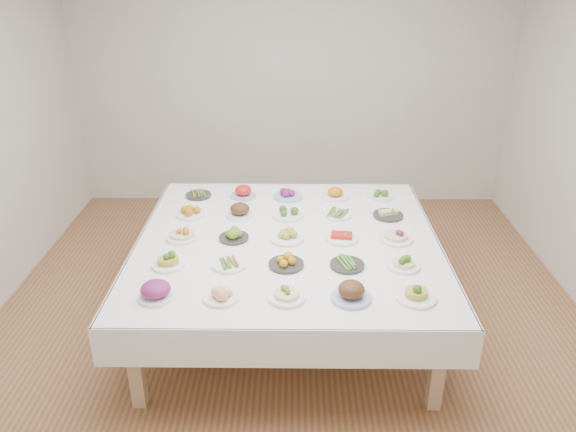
{
  "coord_description": "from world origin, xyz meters",
  "views": [
    {
      "loc": [
        0.02,
        -3.94,
        2.76
      ],
      "look_at": [
        -0.02,
        0.1,
        0.88
      ],
      "focal_mm": 35.0,
      "sensor_mm": 36.0,
      "label": 1
    }
  ],
  "objects_px": {
    "dish_0": "(155,288)",
    "dish_12": "(287,233)",
    "display_table": "(288,246)",
    "dish_24": "(380,194)"
  },
  "relations": [
    {
      "from": "dish_0",
      "to": "dish_12",
      "type": "xyz_separation_m",
      "value": [
        0.83,
        0.83,
        -0.02
      ]
    },
    {
      "from": "dish_0",
      "to": "dish_12",
      "type": "height_order",
      "value": "dish_0"
    },
    {
      "from": "dish_0",
      "to": "dish_24",
      "type": "distance_m",
      "value": 2.36
    },
    {
      "from": "dish_0",
      "to": "display_table",
      "type": "bearing_deg",
      "value": 44.79
    },
    {
      "from": "display_table",
      "to": "dish_0",
      "type": "bearing_deg",
      "value": -135.21
    },
    {
      "from": "display_table",
      "to": "dish_24",
      "type": "distance_m",
      "value": 1.18
    },
    {
      "from": "display_table",
      "to": "dish_24",
      "type": "height_order",
      "value": "dish_24"
    },
    {
      "from": "dish_12",
      "to": "dish_24",
      "type": "xyz_separation_m",
      "value": [
        0.84,
        0.84,
        -0.02
      ]
    },
    {
      "from": "dish_0",
      "to": "dish_24",
      "type": "relative_size",
      "value": 1.04
    },
    {
      "from": "display_table",
      "to": "dish_0",
      "type": "distance_m",
      "value": 1.19
    }
  ]
}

